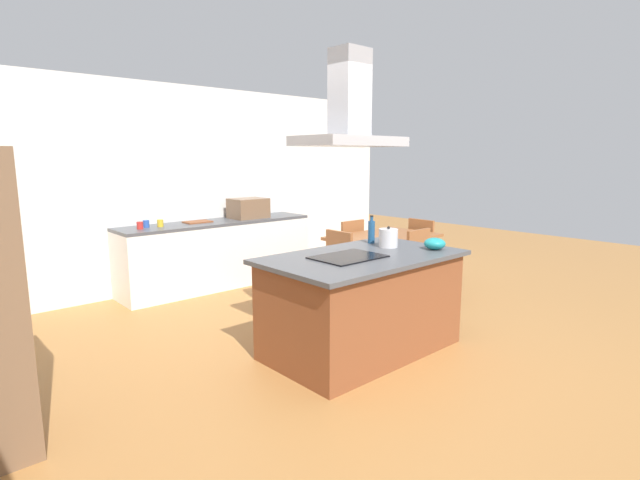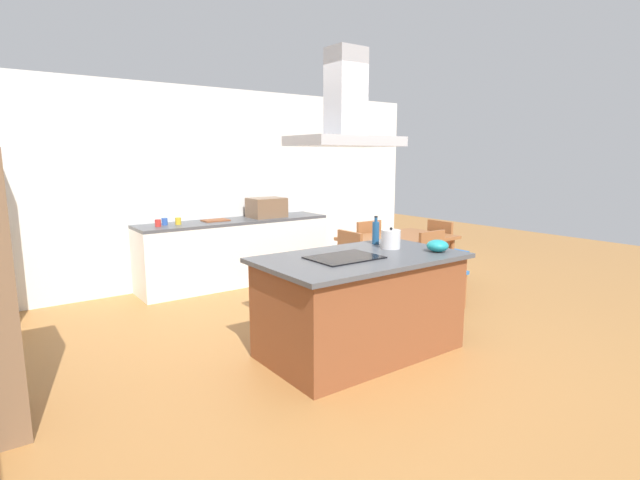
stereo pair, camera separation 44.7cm
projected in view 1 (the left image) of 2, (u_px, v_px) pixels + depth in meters
The scene contains 19 objects.
ground at pixel (266, 312), 5.56m from camera, with size 16.00×16.00×0.00m, color #AD753D.
wall_back at pixel (190, 187), 6.61m from camera, with size 7.20×0.10×2.70m, color white.
kitchen_island at pixel (362, 303), 4.38m from camera, with size 1.82×1.08×0.90m.
cooktop at pixel (348, 257), 4.18m from camera, with size 0.60×0.44×0.01m, color black.
tea_kettle at pixel (388, 238), 4.65m from camera, with size 0.23×0.18×0.20m.
olive_oil_bottle at pixel (371, 231), 4.86m from camera, with size 0.07×0.07×0.28m.
mixing_bowl at pixel (435, 244), 4.54m from camera, with size 0.20×0.20×0.11m, color teal.
back_counter at pixel (219, 254), 6.62m from camera, with size 2.69×0.62×0.90m.
countertop_microwave at pixel (248, 208), 6.85m from camera, with size 0.50×0.38×0.28m, color brown.
coffee_mug_red at pixel (140, 225), 5.81m from camera, with size 0.08×0.08×0.09m, color red.
coffee_mug_blue at pixel (146, 224), 5.95m from camera, with size 0.08×0.08×0.09m, color #2D56B2.
coffee_mug_yellow at pixel (160, 223), 6.01m from camera, with size 0.08×0.08×0.09m, color gold.
cutting_board at pixel (198, 222), 6.40m from camera, with size 0.34×0.24×0.02m, color brown.
dining_table at pixel (383, 242), 6.30m from camera, with size 1.40×0.90×0.75m.
chair_at_left_end at pixel (333, 264), 5.73m from camera, with size 0.42×0.42×0.89m.
chair_facing_back_wall at pixel (347, 247), 6.82m from camera, with size 0.42×0.42×0.89m.
chair_facing_island at pixel (425, 262), 5.84m from camera, with size 0.42×0.42×0.89m.
chair_at_right_end at pixel (425, 245), 6.93m from camera, with size 0.42×0.42×0.89m.
range_hood at pixel (350, 115), 3.98m from camera, with size 0.90×0.55×0.78m.
Camera 1 is at (-3.10, -2.88, 1.77)m, focal length 27.06 mm.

